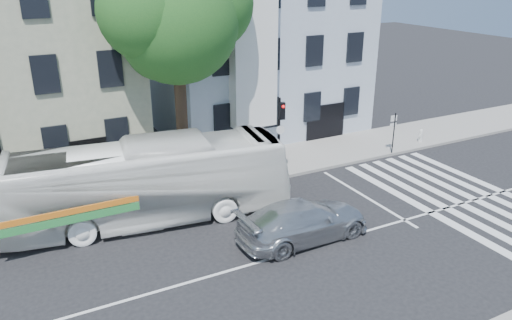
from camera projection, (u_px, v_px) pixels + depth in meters
ground at (266, 260)px, 17.81m from camera, size 120.00×120.00×0.00m
sidewalk_far at (188, 179)px, 24.40m from camera, size 80.00×4.00×0.15m
building_left at (4, 57)px, 25.21m from camera, size 12.00×10.00×11.00m
building_right at (251, 39)px, 31.21m from camera, size 12.00×10.00×11.00m
street_tree at (175, 13)px, 22.21m from camera, size 7.30×5.90×11.10m
bus at (139, 183)px, 19.97m from camera, size 4.47×12.37×3.37m
sedan at (303, 221)px, 18.95m from camera, size 2.28×5.36×1.54m
hedge at (31, 218)px, 19.74m from camera, size 8.40×3.19×0.70m
traffic_signal at (280, 128)px, 23.77m from camera, size 0.42×0.52×4.04m
fire_hydrant at (421, 135)px, 29.23m from camera, size 0.43×0.30×0.76m
far_sign_pole at (394, 127)px, 27.12m from camera, size 0.41×0.15×2.28m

